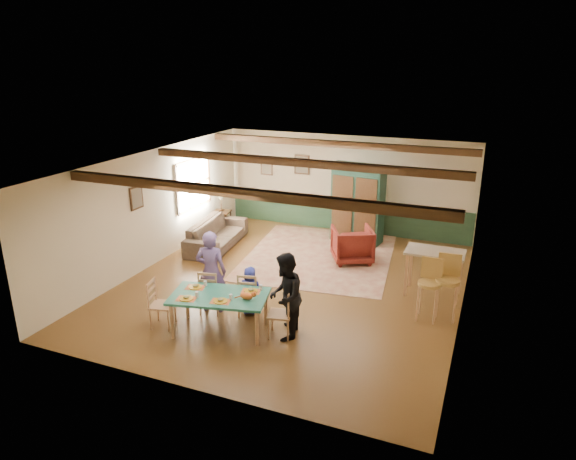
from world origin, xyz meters
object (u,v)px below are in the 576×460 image
at_px(person_woman, 285,296).
at_px(armoire, 358,204).
at_px(end_table, 222,221).
at_px(bar_stool_right, 447,288).
at_px(armchair, 352,245).
at_px(table_lamp, 221,202).
at_px(person_man, 211,272).
at_px(cat, 246,295).
at_px(bar_stool_left, 429,291).
at_px(counter_table, 433,273).
at_px(person_child, 250,291).
at_px(dining_chair_end_right, 280,313).
at_px(dining_chair_far_right, 249,293).
at_px(sofa, 217,234).
at_px(dining_chair_far_left, 211,291).
at_px(dining_table, 220,313).
at_px(dining_chair_end_left, 162,304).

height_order(person_woman, armoire, armoire).
xyz_separation_m(end_table, bar_stool_right, (6.43, -2.95, 0.33)).
relative_size(armchair, table_lamp, 1.77).
xyz_separation_m(person_man, cat, (1.07, -0.63, -0.02)).
bearing_deg(end_table, person_woman, -50.32).
xyz_separation_m(armchair, bar_stool_left, (2.09, -2.29, 0.17)).
distance_m(table_lamp, counter_table, 6.40).
relative_size(person_child, end_table, 1.65).
bearing_deg(person_woman, dining_chair_end_right, -90.00).
bearing_deg(person_man, dining_chair_far_right, 174.29).
bearing_deg(person_man, dining_chair_end_right, 152.70).
height_order(bar_stool_left, bar_stool_right, bar_stool_right).
bearing_deg(cat, sofa, 113.17).
height_order(dining_chair_end_right, person_man, person_man).
relative_size(dining_chair_far_left, end_table, 1.56).
relative_size(dining_table, dining_chair_end_right, 1.89).
height_order(counter_table, bar_stool_right, bar_stool_right).
distance_m(cat, bar_stool_left, 3.39).
relative_size(dining_chair_far_right, armchair, 0.96).
height_order(person_man, bar_stool_right, person_man).
bearing_deg(dining_chair_far_right, dining_table, 60.95).
height_order(dining_chair_end_left, armoire, armoire).
relative_size(dining_chair_end_left, counter_table, 0.77).
height_order(dining_chair_far_right, person_woman, person_woman).
xyz_separation_m(dining_chair_far_right, end_table, (-2.97, 4.22, -0.16)).
relative_size(dining_table, table_lamp, 3.23).
relative_size(dining_table, bar_stool_right, 1.37).
distance_m(end_table, bar_stool_left, 6.88).
bearing_deg(cat, table_lamp, 110.50).
bearing_deg(end_table, dining_chair_end_left, -72.01).
xyz_separation_m(cat, bar_stool_left, (2.85, 1.83, -0.20)).
xyz_separation_m(dining_chair_far_right, sofa, (-2.47, 3.08, -0.11)).
xyz_separation_m(person_man, table_lamp, (-2.21, 4.32, 0.02)).
bearing_deg(armoire, sofa, -144.55).
bearing_deg(dining_chair_far_left, cat, 139.20).
xyz_separation_m(dining_chair_far_left, end_table, (-2.23, 4.39, -0.16)).
height_order(dining_chair_end_right, table_lamp, table_lamp).
distance_m(dining_chair_far_right, armchair, 3.56).
distance_m(dining_chair_end_right, end_table, 6.07).
distance_m(dining_chair_end_right, table_lamp, 6.08).
xyz_separation_m(armoire, table_lamp, (-3.76, -0.60, -0.20)).
bearing_deg(armchair, end_table, -38.78).
bearing_deg(end_table, bar_stool_left, -26.97).
distance_m(dining_table, dining_chair_end_left, 1.09).
bearing_deg(armchair, dining_table, 45.59).
bearing_deg(counter_table, bar_stool_left, -87.44).
bearing_deg(dining_chair_far_right, bar_stool_left, -173.75).
distance_m(sofa, bar_stool_left, 5.97).
bearing_deg(table_lamp, dining_chair_end_right, -51.12).
bearing_deg(person_child, cat, 99.46).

